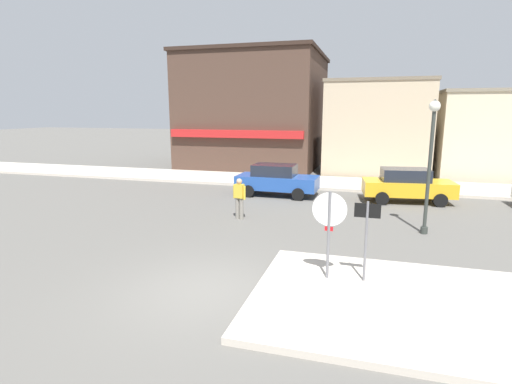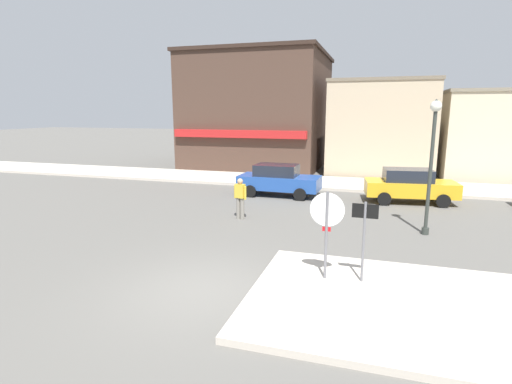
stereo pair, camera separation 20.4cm
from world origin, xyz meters
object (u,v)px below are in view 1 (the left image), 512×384
object	(u,v)px
one_way_sign	(366,233)
lamp_post	(431,148)
parked_car_second	(407,185)
parked_car_nearest	(277,179)
pedestrian_crossing_near	(239,197)
stop_sign	(329,224)

from	to	relation	value
one_way_sign	lamp_post	bearing A→B (deg)	69.02
parked_car_second	parked_car_nearest	bearing A→B (deg)	-177.53
parked_car_nearest	pedestrian_crossing_near	bearing A→B (deg)	-94.30
lamp_post	parked_car_nearest	distance (m)	8.26
lamp_post	parked_car_second	world-z (taller)	lamp_post
parked_car_nearest	parked_car_second	world-z (taller)	same
lamp_post	stop_sign	bearing A→B (deg)	-118.81
lamp_post	parked_car_second	distance (m)	5.52
stop_sign	lamp_post	xyz separation A→B (m)	(2.77, 5.04, 1.44)
parked_car_second	one_way_sign	bearing A→B (deg)	-99.51
stop_sign	one_way_sign	size ratio (longest dim) A/B	1.10
one_way_sign	parked_car_nearest	bearing A→B (deg)	114.49
stop_sign	one_way_sign	distance (m)	0.89
one_way_sign	lamp_post	size ratio (longest dim) A/B	0.46
stop_sign	parked_car_second	world-z (taller)	stop_sign
parked_car_nearest	pedestrian_crossing_near	world-z (taller)	pedestrian_crossing_near
pedestrian_crossing_near	stop_sign	bearing A→B (deg)	-52.06
lamp_post	one_way_sign	bearing A→B (deg)	-110.98
stop_sign	lamp_post	world-z (taller)	lamp_post
one_way_sign	parked_car_nearest	size ratio (longest dim) A/B	0.52
one_way_sign	pedestrian_crossing_near	size ratio (longest dim) A/B	1.30
one_way_sign	parked_car_second	bearing A→B (deg)	80.49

